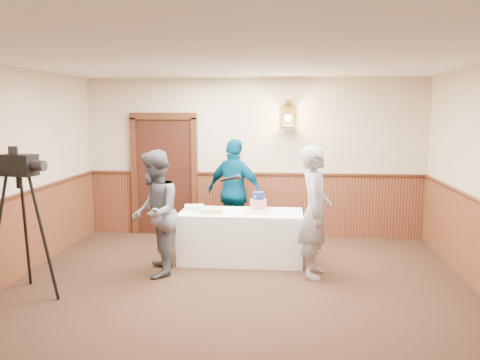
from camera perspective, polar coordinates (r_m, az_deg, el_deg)
The scene contains 10 objects.
ground at distance 5.90m, azimuth -0.91°, elevation -14.46°, with size 7.00×7.00×0.00m, color black.
room_shell at distance 5.95m, azimuth -0.98°, elevation 0.93°, with size 6.02×7.02×2.81m.
display_table at distance 7.58m, azimuth 0.14°, elevation -6.35°, with size 1.80×0.80×0.75m, color white.
tiered_cake at distance 7.42m, azimuth 2.06°, elevation -2.76°, with size 0.35×0.35×0.31m.
sheet_cake_yellow at distance 7.41m, azimuth -3.19°, elevation -3.46°, with size 0.33×0.25×0.07m, color #D3C67E.
sheet_cake_green at distance 7.68m, azimuth -5.16°, elevation -3.09°, with size 0.29×0.23×0.07m, color #B7E8A4.
interviewer at distance 6.95m, azimuth -9.56°, elevation -3.71°, with size 1.56×0.93×1.71m.
baker at distance 6.89m, azimuth 8.43°, elevation -3.54°, with size 0.65×0.42×1.77m, color #939399.
assistant_p at distance 8.42m, azimuth -0.57°, elevation -1.37°, with size 1.04×0.43×1.77m, color #013D5B.
tv_camera_rig at distance 6.62m, azimuth -23.27°, elevation -5.57°, with size 0.68×0.63×1.73m.
Camera 1 is at (0.61, -5.42, 2.25)m, focal length 38.00 mm.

